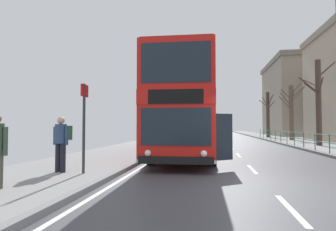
{
  "coord_description": "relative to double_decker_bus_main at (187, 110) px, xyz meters",
  "views": [
    {
      "loc": [
        -1.45,
        -7.68,
        1.52
      ],
      "look_at": [
        -3.21,
        4.05,
        1.96
      ],
      "focal_mm": 30.09,
      "sensor_mm": 36.0,
      "label": 1
    }
  ],
  "objects": [
    {
      "name": "bare_tree_far_00",
      "position": [
        8.25,
        21.75,
        0.7
      ],
      "size": [
        1.76,
        3.09,
        5.56
      ],
      "color": "#423328",
      "rests_on": "ground"
    },
    {
      "name": "bare_tree_far_01",
      "position": [
        8.82,
        6.91,
        0.98
      ],
      "size": [
        2.63,
        2.86,
        6.1
      ],
      "color": "#423328",
      "rests_on": "ground"
    },
    {
      "name": "ground",
      "position": [
        1.93,
        -6.71,
        -2.3
      ],
      "size": [
        15.8,
        140.0,
        0.2
      ],
      "color": "#434348"
    },
    {
      "name": "double_decker_bus_main",
      "position": [
        0.0,
        0.0,
        0.0
      ],
      "size": [
        3.42,
        11.53,
        4.46
      ],
      "color": "red",
      "rests_on": "ground"
    },
    {
      "name": "pedestrian_with_backpack",
      "position": [
        -3.24,
        -6.47,
        -1.22
      ],
      "size": [
        0.55,
        0.58,
        1.66
      ],
      "color": "black",
      "rests_on": "ground"
    },
    {
      "name": "bus_stop_sign_near",
      "position": [
        -2.47,
        -6.58,
        -0.58
      ],
      "size": [
        0.08,
        0.44,
        2.63
      ],
      "color": "#2D2D33",
      "rests_on": "ground"
    },
    {
      "name": "bare_tree_far_02",
      "position": [
        9.14,
        14.88,
        0.67
      ],
      "size": [
        2.53,
        2.49,
        5.76
      ],
      "color": "brown",
      "rests_on": "ground"
    },
    {
      "name": "background_building_01",
      "position": [
        16.64,
        33.16,
        3.65
      ],
      "size": [
        11.89,
        15.27,
        11.92
      ],
      "color": "gray",
      "rests_on": "ground"
    },
    {
      "name": "pedestrian_railing_far_kerb",
      "position": [
        7.1,
        6.67,
        -1.54
      ],
      "size": [
        0.05,
        27.67,
        0.97
      ],
      "color": "#236B4C",
      "rests_on": "ground"
    }
  ]
}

